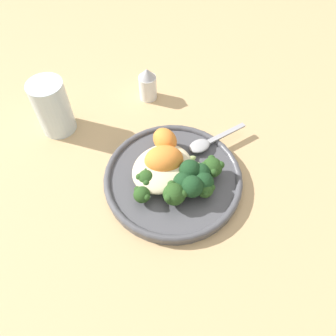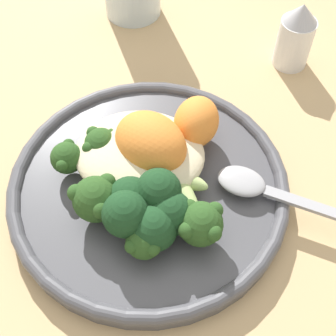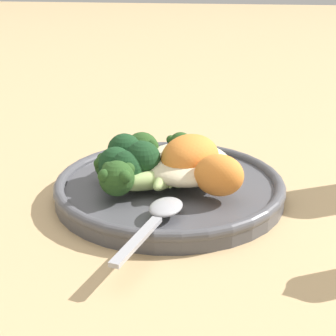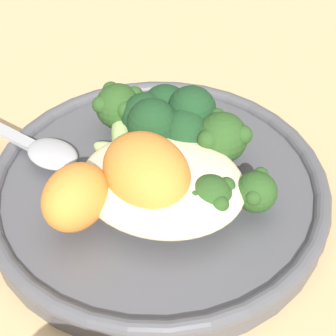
{
  "view_description": "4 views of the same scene",
  "coord_description": "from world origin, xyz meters",
  "px_view_note": "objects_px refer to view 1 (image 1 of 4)",
  "views": [
    {
      "loc": [
        -0.23,
        -0.21,
        0.48
      ],
      "look_at": [
        0.01,
        0.0,
        0.04
      ],
      "focal_mm": 35.0,
      "sensor_mm": 36.0,
      "label": 1
    },
    {
      "loc": [
        0.05,
        -0.22,
        0.35
      ],
      "look_at": [
        0.03,
        -0.01,
        0.05
      ],
      "focal_mm": 50.0,
      "sensor_mm": 36.0,
      "label": 2
    },
    {
      "loc": [
        0.54,
        0.05,
        0.25
      ],
      "look_at": [
        0.02,
        -0.01,
        0.04
      ],
      "focal_mm": 60.0,
      "sensor_mm": 36.0,
      "label": 3
    },
    {
      "loc": [
        -0.08,
        0.25,
        0.29
      ],
      "look_at": [
        0.0,
        -0.0,
        0.04
      ],
      "focal_mm": 60.0,
      "sensor_mm": 36.0,
      "label": 4
    }
  ],
  "objects_px": {
    "broccoli_stalk_1": "(152,187)",
    "kale_tuft": "(195,178)",
    "quinoa_mound": "(161,170)",
    "salt_shaker": "(148,84)",
    "broccoli_stalk_2": "(175,188)",
    "broccoli_stalk_0": "(160,173)",
    "plate": "(173,178)",
    "broccoli_stalk_3": "(195,180)",
    "spoon": "(206,143)",
    "sweet_potato_chunk_0": "(164,160)",
    "broccoli_stalk_4": "(205,167)",
    "water_glass": "(53,107)",
    "sweet_potato_chunk_1": "(165,140)"
  },
  "relations": [
    {
      "from": "broccoli_stalk_1",
      "to": "kale_tuft",
      "type": "distance_m",
      "value": 0.07
    },
    {
      "from": "quinoa_mound",
      "to": "broccoli_stalk_1",
      "type": "bearing_deg",
      "value": -159.72
    },
    {
      "from": "quinoa_mound",
      "to": "salt_shaker",
      "type": "bearing_deg",
      "value": 50.27
    },
    {
      "from": "quinoa_mound",
      "to": "kale_tuft",
      "type": "height_order",
      "value": "kale_tuft"
    },
    {
      "from": "quinoa_mound",
      "to": "broccoli_stalk_2",
      "type": "height_order",
      "value": "broccoli_stalk_2"
    },
    {
      "from": "broccoli_stalk_0",
      "to": "kale_tuft",
      "type": "distance_m",
      "value": 0.06
    },
    {
      "from": "plate",
      "to": "broccoli_stalk_2",
      "type": "xyz_separation_m",
      "value": [
        -0.02,
        -0.03,
        0.03
      ]
    },
    {
      "from": "broccoli_stalk_2",
      "to": "salt_shaker",
      "type": "bearing_deg",
      "value": -160.14
    },
    {
      "from": "broccoli_stalk_3",
      "to": "kale_tuft",
      "type": "height_order",
      "value": "kale_tuft"
    },
    {
      "from": "kale_tuft",
      "to": "spoon",
      "type": "xyz_separation_m",
      "value": [
        0.08,
        0.04,
        -0.02
      ]
    },
    {
      "from": "kale_tuft",
      "to": "spoon",
      "type": "relative_size",
      "value": 0.52
    },
    {
      "from": "broccoli_stalk_1",
      "to": "spoon",
      "type": "height_order",
      "value": "broccoli_stalk_1"
    },
    {
      "from": "quinoa_mound",
      "to": "kale_tuft",
      "type": "bearing_deg",
      "value": -69.62
    },
    {
      "from": "plate",
      "to": "sweet_potato_chunk_0",
      "type": "bearing_deg",
      "value": 90.7
    },
    {
      "from": "broccoli_stalk_3",
      "to": "broccoli_stalk_4",
      "type": "xyz_separation_m",
      "value": [
        0.03,
        0.0,
        0.0
      ]
    },
    {
      "from": "sweet_potato_chunk_0",
      "to": "water_glass",
      "type": "bearing_deg",
      "value": 103.2
    },
    {
      "from": "broccoli_stalk_0",
      "to": "sweet_potato_chunk_0",
      "type": "distance_m",
      "value": 0.02
    },
    {
      "from": "broccoli_stalk_2",
      "to": "sweet_potato_chunk_0",
      "type": "relative_size",
      "value": 1.5
    },
    {
      "from": "broccoli_stalk_2",
      "to": "kale_tuft",
      "type": "height_order",
      "value": "kale_tuft"
    },
    {
      "from": "broccoli_stalk_3",
      "to": "water_glass",
      "type": "height_order",
      "value": "water_glass"
    },
    {
      "from": "broccoli_stalk_1",
      "to": "spoon",
      "type": "bearing_deg",
      "value": 179.95
    },
    {
      "from": "sweet_potato_chunk_0",
      "to": "kale_tuft",
      "type": "distance_m",
      "value": 0.06
    },
    {
      "from": "sweet_potato_chunk_1",
      "to": "kale_tuft",
      "type": "relative_size",
      "value": 0.75
    },
    {
      "from": "plate",
      "to": "sweet_potato_chunk_0",
      "type": "relative_size",
      "value": 3.63
    },
    {
      "from": "broccoli_stalk_0",
      "to": "broccoli_stalk_3",
      "type": "height_order",
      "value": "broccoli_stalk_0"
    },
    {
      "from": "spoon",
      "to": "kale_tuft",
      "type": "bearing_deg",
      "value": -137.66
    },
    {
      "from": "quinoa_mound",
      "to": "salt_shaker",
      "type": "height_order",
      "value": "salt_shaker"
    },
    {
      "from": "sweet_potato_chunk_1",
      "to": "sweet_potato_chunk_0",
      "type": "bearing_deg",
      "value": -139.31
    },
    {
      "from": "sweet_potato_chunk_0",
      "to": "broccoli_stalk_4",
      "type": "bearing_deg",
      "value": -54.04
    },
    {
      "from": "broccoli_stalk_0",
      "to": "broccoli_stalk_4",
      "type": "bearing_deg",
      "value": 156.23
    },
    {
      "from": "plate",
      "to": "broccoli_stalk_3",
      "type": "distance_m",
      "value": 0.05
    },
    {
      "from": "broccoli_stalk_4",
      "to": "sweet_potato_chunk_1",
      "type": "relative_size",
      "value": 1.75
    },
    {
      "from": "broccoli_stalk_1",
      "to": "water_glass",
      "type": "xyz_separation_m",
      "value": [
        -0.01,
        0.25,
        0.02
      ]
    },
    {
      "from": "quinoa_mound",
      "to": "kale_tuft",
      "type": "relative_size",
      "value": 1.71
    },
    {
      "from": "broccoli_stalk_0",
      "to": "broccoli_stalk_3",
      "type": "bearing_deg",
      "value": 135.21
    },
    {
      "from": "broccoli_stalk_4",
      "to": "spoon",
      "type": "height_order",
      "value": "broccoli_stalk_4"
    },
    {
      "from": "water_glass",
      "to": "plate",
      "type": "bearing_deg",
      "value": -77.8
    },
    {
      "from": "plate",
      "to": "broccoli_stalk_2",
      "type": "distance_m",
      "value": 0.04
    },
    {
      "from": "kale_tuft",
      "to": "spoon",
      "type": "bearing_deg",
      "value": 26.47
    },
    {
      "from": "quinoa_mound",
      "to": "spoon",
      "type": "relative_size",
      "value": 0.88
    },
    {
      "from": "quinoa_mound",
      "to": "broccoli_stalk_0",
      "type": "bearing_deg",
      "value": -148.07
    },
    {
      "from": "plate",
      "to": "broccoli_stalk_3",
      "type": "height_order",
      "value": "broccoli_stalk_3"
    },
    {
      "from": "broccoli_stalk_1",
      "to": "plate",
      "type": "bearing_deg",
      "value": 175.93
    },
    {
      "from": "broccoli_stalk_2",
      "to": "broccoli_stalk_3",
      "type": "distance_m",
      "value": 0.04
    },
    {
      "from": "plate",
      "to": "broccoli_stalk_0",
      "type": "relative_size",
      "value": 2.17
    },
    {
      "from": "spoon",
      "to": "salt_shaker",
      "type": "xyz_separation_m",
      "value": [
        0.04,
        0.18,
        0.01
      ]
    },
    {
      "from": "sweet_potato_chunk_1",
      "to": "water_glass",
      "type": "bearing_deg",
      "value": 114.04
    },
    {
      "from": "plate",
      "to": "salt_shaker",
      "type": "height_order",
      "value": "salt_shaker"
    },
    {
      "from": "sweet_potato_chunk_1",
      "to": "spoon",
      "type": "distance_m",
      "value": 0.08
    },
    {
      "from": "broccoli_stalk_4",
      "to": "water_glass",
      "type": "distance_m",
      "value": 0.3
    }
  ]
}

